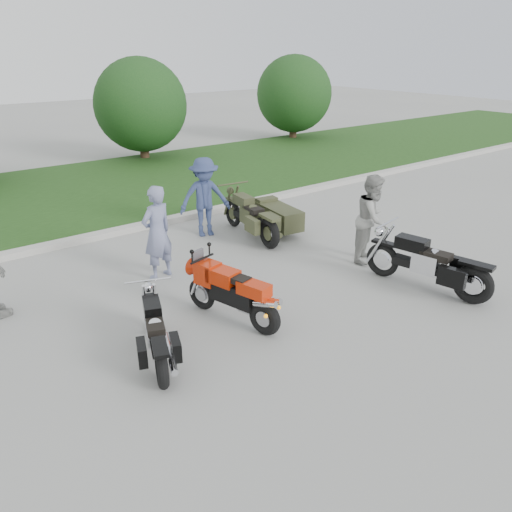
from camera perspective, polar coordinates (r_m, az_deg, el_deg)
ground at (r=8.35m, az=3.42°, el=-8.40°), size 80.00×80.00×0.00m
curb at (r=13.02m, az=-14.02°, el=3.09°), size 60.00×0.30×0.15m
grass_strip at (r=16.76m, az=-19.91°, el=6.79°), size 60.00×8.00×0.14m
tree_mid_right at (r=20.89m, az=-13.05°, el=16.46°), size 3.60×3.60×4.00m
tree_far_right at (r=25.29m, az=4.37°, el=17.98°), size 3.60×3.60×4.00m
sportbike_red at (r=8.32m, az=-2.60°, el=-4.17°), size 0.71×1.95×0.94m
cruiser_left at (r=7.55m, az=-11.31°, el=-8.96°), size 0.86×1.98×0.80m
cruiser_right at (r=9.97m, az=19.42°, el=-1.13°), size 0.75×2.50×0.97m
cruiser_sidecar at (r=12.27m, az=1.38°, el=4.44°), size 1.39×2.50×0.96m
person_stripe at (r=9.97m, az=-11.24°, el=2.60°), size 0.78×0.61×1.90m
person_grey at (r=10.91m, az=13.17°, el=4.19°), size 1.14×1.04×1.89m
person_denim at (r=12.17m, az=-5.88°, el=6.68°), size 1.40×1.05×1.92m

